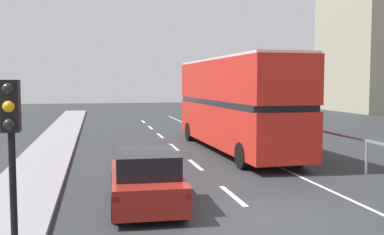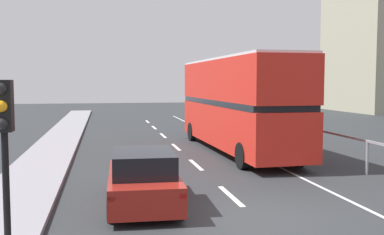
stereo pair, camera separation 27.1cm
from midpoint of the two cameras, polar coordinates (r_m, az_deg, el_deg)
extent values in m
cube|color=#2A2D30|center=(11.32, 7.38, -12.36)|extent=(74.26, 120.00, 0.10)
cube|color=silver|center=(13.01, 4.61, -9.86)|extent=(0.16, 2.33, 0.01)
cube|color=silver|center=(17.65, 0.00, -6.02)|extent=(0.16, 2.33, 0.01)
cube|color=silver|center=(22.39, -2.65, -3.77)|extent=(0.16, 2.33, 0.01)
cube|color=silver|center=(27.19, -4.35, -2.31)|extent=(0.16, 2.33, 0.01)
cube|color=silver|center=(32.02, -5.54, -1.29)|extent=(0.16, 2.33, 0.01)
cube|color=silver|center=(36.87, -6.42, -0.53)|extent=(0.16, 2.33, 0.01)
cube|color=silver|center=(20.59, 6.95, -4.53)|extent=(0.12, 46.00, 0.01)
cube|color=gray|center=(21.36, 13.21, -1.10)|extent=(0.08, 42.00, 0.08)
cylinder|color=gray|center=(16.88, 20.84, -4.77)|extent=(0.10, 0.10, 1.18)
cylinder|color=gray|center=(19.87, 15.34, -3.27)|extent=(0.10, 0.10, 1.18)
cylinder|color=gray|center=(23.01, 11.32, -2.15)|extent=(0.10, 0.10, 1.18)
cylinder|color=gray|center=(26.24, 8.28, -1.30)|extent=(0.10, 0.10, 1.18)
cylinder|color=gray|center=(29.53, 5.91, -0.63)|extent=(0.10, 0.10, 1.18)
cylinder|color=gray|center=(32.86, 4.02, -0.10)|extent=(0.10, 0.10, 1.18)
cylinder|color=gray|center=(36.22, 2.48, 0.34)|extent=(0.10, 0.10, 1.18)
cylinder|color=gray|center=(39.61, 1.20, 0.70)|extent=(0.10, 0.10, 1.18)
cube|color=red|center=(20.92, 5.10, -0.88)|extent=(2.84, 11.44, 1.84)
cube|color=black|center=(20.85, 5.12, 1.96)|extent=(2.84, 10.98, 0.24)
cube|color=red|center=(20.83, 5.14, 4.75)|extent=(2.84, 11.44, 1.79)
cube|color=silver|center=(20.86, 5.16, 7.35)|extent=(2.78, 11.21, 0.10)
cube|color=black|center=(26.31, 1.07, 0.44)|extent=(2.23, 0.11, 1.29)
cube|color=yellow|center=(26.25, 1.08, 5.69)|extent=(1.49, 0.09, 0.28)
cylinder|color=black|center=(24.78, -0.65, -1.81)|extent=(0.31, 1.01, 1.00)
cylinder|color=black|center=(25.40, 4.36, -1.66)|extent=(0.31, 1.01, 1.00)
cylinder|color=black|center=(16.83, 5.95, -4.84)|extent=(0.31, 1.01, 1.00)
cylinder|color=black|center=(17.72, 12.92, -4.46)|extent=(0.31, 1.01, 1.00)
cube|color=maroon|center=(11.97, -6.51, -8.55)|extent=(1.91, 4.08, 0.70)
cube|color=black|center=(11.64, -6.48, -5.71)|extent=(1.63, 2.26, 0.58)
cube|color=red|center=(9.99, -10.36, -10.20)|extent=(0.16, 0.07, 0.12)
cube|color=red|center=(10.09, -1.32, -9.97)|extent=(0.16, 0.07, 0.12)
cylinder|color=black|center=(13.27, -10.34, -8.23)|extent=(0.22, 0.65, 0.64)
cylinder|color=black|center=(13.35, -3.38, -8.08)|extent=(0.22, 0.65, 0.64)
cylinder|color=black|center=(10.74, -10.42, -11.29)|extent=(0.22, 0.65, 0.64)
cylinder|color=black|center=(10.84, -1.76, -11.06)|extent=(0.22, 0.65, 0.64)
cylinder|color=black|center=(8.49, -22.70, -6.18)|extent=(0.12, 0.12, 3.13)
cube|color=black|center=(8.36, -22.94, 1.35)|extent=(0.30, 0.30, 0.90)
sphere|color=black|center=(8.19, -23.22, 3.38)|extent=(0.20, 0.20, 0.20)
sphere|color=orange|center=(8.20, -23.16, 1.29)|extent=(0.20, 0.20, 0.20)
sphere|color=black|center=(8.22, -23.09, -0.80)|extent=(0.20, 0.20, 0.20)
camera|label=1|loc=(0.14, -90.47, -0.04)|focal=41.97mm
camera|label=2|loc=(0.14, 89.53, 0.04)|focal=41.97mm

